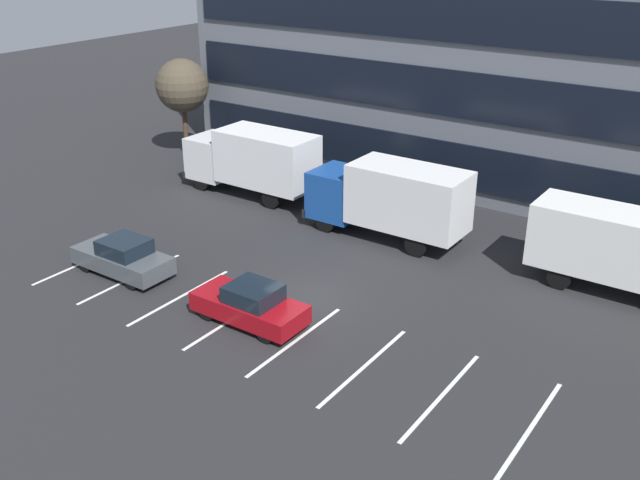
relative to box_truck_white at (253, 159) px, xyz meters
The scene contains 9 objects.
ground_plane 12.19m from the box_truck_white, 40.33° to the right, with size 120.00×120.00×0.00m, color #262628.
office_building 15.38m from the box_truck_white, 47.95° to the left, with size 34.93×10.21×18.00m.
lot_markings 14.08m from the box_truck_white, 48.88° to the right, with size 19.74×5.40×0.01m.
box_truck_white is the anchor object (origin of this frame).
box_truck_yellow 18.69m from the box_truck_white, ahead, with size 7.12×2.36×3.30m.
box_truck_blue 8.76m from the box_truck_white, ahead, with size 7.60×2.52×3.52m.
sedan_maroon 13.47m from the box_truck_white, 50.90° to the right, with size 4.29×1.79×1.54m.
sedan_charcoal 10.53m from the box_truck_white, 81.13° to the right, with size 4.36×1.83×1.56m.
bare_tree 8.71m from the box_truck_white, 159.02° to the left, with size 3.17×3.17×5.94m.
Camera 1 is at (14.45, -20.01, 13.47)m, focal length 40.70 mm.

